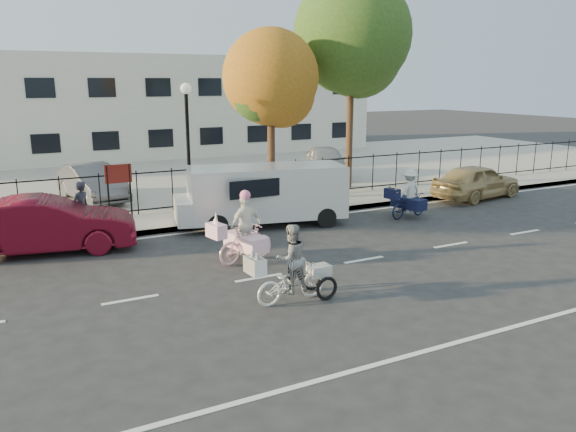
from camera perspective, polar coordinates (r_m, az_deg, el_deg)
ground at (r=13.38m, az=-2.97°, el=-6.30°), size 120.00×120.00×0.00m
road_markings at (r=13.38m, az=-2.97°, el=-6.28°), size 60.00×9.52×0.01m
curb at (r=17.89m, az=-9.65°, el=-1.10°), size 60.00×0.10×0.15m
sidewalk at (r=18.86m, az=-10.63°, el=-0.38°), size 60.00×2.20×0.15m
parking_lot at (r=27.35m, az=-16.05°, el=3.63°), size 60.00×15.60×0.15m
iron_fence at (r=19.72m, az=-11.66°, el=2.64°), size 58.00×0.06×1.50m
building at (r=36.88m, az=-19.52°, el=10.41°), size 34.00×10.00×6.00m
lamppost at (r=19.19m, az=-10.19°, el=9.08°), size 0.36×0.36×4.33m
street_sign at (r=18.84m, az=-16.82°, el=3.43°), size 0.85×0.06×1.80m
zebra_trike at (r=11.79m, az=0.34°, el=-5.72°), size 1.96×0.76×1.68m
unicorn_bike at (r=14.34m, az=-4.41°, el=-2.03°), size 1.91×1.37×1.89m
bull_bike at (r=19.45m, az=12.13°, el=1.75°), size 1.83×1.27×1.66m
white_van at (r=17.95m, az=-2.44°, el=2.35°), size 5.69×2.82×1.91m
red_sedan at (r=16.46m, az=-23.34°, el=-0.85°), size 4.84×2.42×1.52m
gold_sedan at (r=23.37m, az=18.62°, el=3.36°), size 4.27×2.26×1.38m
pedestrian at (r=17.38m, az=-20.27°, el=0.76°), size 0.69×0.66×1.59m
lot_car_c at (r=22.31m, az=-19.28°, el=3.22°), size 2.19×4.32×1.36m
lot_car_d at (r=26.54m, az=3.87°, el=5.56°), size 3.01×4.52×1.43m
tree_mid at (r=21.04m, az=-1.48°, el=13.45°), size 3.54×3.51×6.44m
tree_east at (r=23.77m, az=6.72°, el=17.29°), size 4.77×4.77×8.74m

